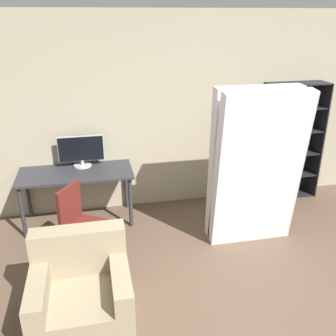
{
  "coord_description": "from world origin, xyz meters",
  "views": [
    {
      "loc": [
        -1.25,
        -2.27,
        2.63
      ],
      "look_at": [
        -0.45,
        1.47,
        1.05
      ],
      "focal_mm": 40.0,
      "sensor_mm": 36.0,
      "label": 1
    }
  ],
  "objects_px": {
    "office_chair": "(83,233)",
    "armchair": "(82,294)",
    "mattress_near": "(259,171)",
    "mattress_far": "(252,165)",
    "bookshelf": "(283,144)",
    "monitor": "(81,151)"
  },
  "relations": [
    {
      "from": "bookshelf",
      "to": "armchair",
      "type": "xyz_separation_m",
      "value": [
        -2.97,
        -2.07,
        -0.51
      ]
    },
    {
      "from": "mattress_near",
      "to": "armchair",
      "type": "bearing_deg",
      "value": -156.03
    },
    {
      "from": "monitor",
      "to": "armchair",
      "type": "height_order",
      "value": "monitor"
    },
    {
      "from": "mattress_near",
      "to": "mattress_far",
      "type": "bearing_deg",
      "value": 90.0
    },
    {
      "from": "mattress_far",
      "to": "armchair",
      "type": "relative_size",
      "value": 2.24
    },
    {
      "from": "office_chair",
      "to": "armchair",
      "type": "xyz_separation_m",
      "value": [
        -0.02,
        -0.96,
        -0.05
      ]
    },
    {
      "from": "monitor",
      "to": "mattress_far",
      "type": "height_order",
      "value": "mattress_far"
    },
    {
      "from": "office_chair",
      "to": "mattress_far",
      "type": "xyz_separation_m",
      "value": [
        2.03,
        0.15,
        0.59
      ]
    },
    {
      "from": "monitor",
      "to": "office_chair",
      "type": "bearing_deg",
      "value": -91.38
    },
    {
      "from": "monitor",
      "to": "mattress_far",
      "type": "bearing_deg",
      "value": -25.54
    },
    {
      "from": "mattress_far",
      "to": "armchair",
      "type": "xyz_separation_m",
      "value": [
        -2.05,
        -1.1,
        -0.63
      ]
    },
    {
      "from": "mattress_far",
      "to": "armchair",
      "type": "height_order",
      "value": "mattress_far"
    },
    {
      "from": "office_chair",
      "to": "mattress_near",
      "type": "xyz_separation_m",
      "value": [
        2.03,
        -0.05,
        0.59
      ]
    },
    {
      "from": "bookshelf",
      "to": "office_chair",
      "type": "bearing_deg",
      "value": -159.45
    },
    {
      "from": "office_chair",
      "to": "mattress_near",
      "type": "height_order",
      "value": "mattress_near"
    },
    {
      "from": "monitor",
      "to": "mattress_near",
      "type": "height_order",
      "value": "mattress_near"
    },
    {
      "from": "monitor",
      "to": "bookshelf",
      "type": "xyz_separation_m",
      "value": [
        2.93,
        0.01,
        -0.12
      ]
    },
    {
      "from": "monitor",
      "to": "armchair",
      "type": "xyz_separation_m",
      "value": [
        -0.04,
        -2.06,
        -0.63
      ]
    },
    {
      "from": "monitor",
      "to": "armchair",
      "type": "distance_m",
      "value": 2.15
    },
    {
      "from": "armchair",
      "to": "bookshelf",
      "type": "bearing_deg",
      "value": 34.79
    },
    {
      "from": "mattress_far",
      "to": "bookshelf",
      "type": "bearing_deg",
      "value": 46.06
    },
    {
      "from": "office_chair",
      "to": "armchair",
      "type": "bearing_deg",
      "value": -91.03
    }
  ]
}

